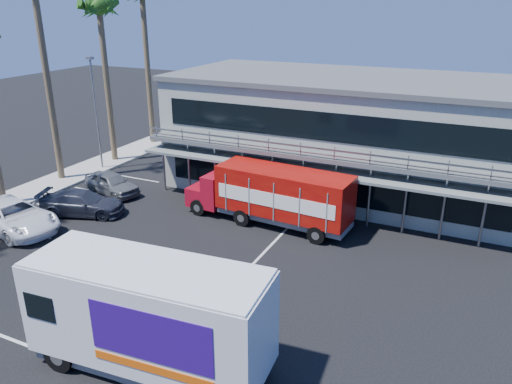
% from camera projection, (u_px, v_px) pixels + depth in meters
% --- Properties ---
extents(ground, '(120.00, 120.00, 0.00)m').
position_uv_depth(ground, '(184.00, 284.00, 21.99)').
color(ground, black).
rests_on(ground, ground).
extents(building, '(22.40, 12.00, 7.30)m').
position_uv_depth(building, '(347.00, 134.00, 32.11)').
color(building, gray).
rests_on(building, ground).
extents(curb_strip, '(3.00, 32.00, 0.16)m').
position_uv_depth(curb_strip, '(41.00, 188.00, 32.97)').
color(curb_strip, '#A5A399').
rests_on(curb_strip, ground).
extents(palm_e, '(2.80, 2.80, 12.25)m').
position_uv_depth(palm_e, '(100.00, 17.00, 35.00)').
color(palm_e, brown).
rests_on(palm_e, ground).
extents(palm_f, '(2.80, 2.80, 13.25)m').
position_uv_depth(palm_f, '(143.00, 3.00, 39.48)').
color(palm_f, brown).
rests_on(palm_f, ground).
extents(light_pole_far, '(0.50, 0.25, 8.09)m').
position_uv_depth(light_pole_far, '(96.00, 109.00, 35.29)').
color(light_pole_far, gray).
rests_on(light_pole_far, ground).
extents(red_truck, '(9.75, 3.01, 3.23)m').
position_uv_depth(red_truck, '(273.00, 194.00, 27.23)').
color(red_truck, maroon).
rests_on(red_truck, ground).
extents(white_van, '(8.20, 3.35, 3.92)m').
position_uv_depth(white_van, '(149.00, 316.00, 16.23)').
color(white_van, silver).
rests_on(white_van, ground).
extents(parked_car_c, '(6.24, 3.73, 1.62)m').
position_uv_depth(parked_car_c, '(13.00, 216.00, 26.87)').
color(parked_car_c, white).
rests_on(parked_car_c, ground).
extents(parked_car_d, '(5.21, 3.46, 1.40)m').
position_uv_depth(parked_car_d, '(82.00, 203.00, 28.88)').
color(parked_car_d, '#2B2E3A').
rests_on(parked_car_d, ground).
extents(parked_car_e, '(4.48, 2.67, 1.43)m').
position_uv_depth(parked_car_e, '(112.00, 183.00, 31.99)').
color(parked_car_e, slate).
rests_on(parked_car_e, ground).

